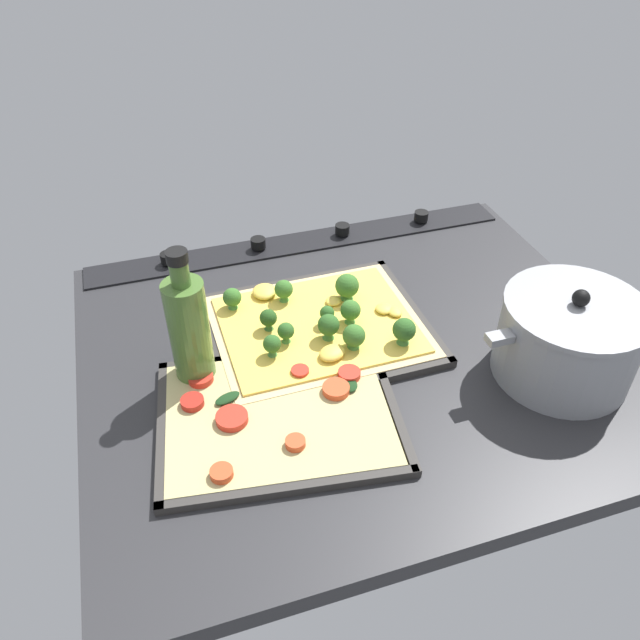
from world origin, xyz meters
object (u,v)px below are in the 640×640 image
object	(u,v)px
baking_tray_front	(318,331)
oil_bottle	(189,330)
veggie_pizza_back	(276,412)
baking_tray_back	(278,417)
broccoli_pizza	(320,323)
cooking_pot	(568,339)

from	to	relation	value
baking_tray_front	oil_bottle	distance (cm)	22.29
veggie_pizza_back	baking_tray_back	bearing A→B (deg)	124.23
veggie_pizza_back	oil_bottle	xyz separation A→B (cm)	(9.06, -11.03, 8.06)
baking_tray_front	veggie_pizza_back	distance (cm)	19.05
baking_tray_front	oil_bottle	size ratio (longest dim) A/B	1.58
broccoli_pizza	cooking_pot	bearing A→B (deg)	148.23
baking_tray_front	broccoli_pizza	size ratio (longest dim) A/B	1.07
broccoli_pizza	baking_tray_back	size ratio (longest dim) A/B	0.91
broccoli_pizza	cooking_pot	size ratio (longest dim) A/B	1.21
broccoli_pizza	baking_tray_back	xyz separation A→B (cm)	(10.98, 15.81, -1.57)
baking_tray_front	broccoli_pizza	bearing A→B (deg)	160.82
oil_bottle	cooking_pot	bearing A→B (deg)	163.95
baking_tray_back	veggie_pizza_back	distance (cm)	0.80
broccoli_pizza	veggie_pizza_back	world-z (taller)	broccoli_pizza
baking_tray_front	oil_bottle	xyz separation A→B (cm)	(19.97, 4.56, 8.78)
cooking_pot	oil_bottle	size ratio (longest dim) A/B	1.22
broccoli_pizza	baking_tray_back	world-z (taller)	broccoli_pizza
baking_tray_front	cooking_pot	bearing A→B (deg)	148.33
veggie_pizza_back	cooking_pot	size ratio (longest dim) A/B	1.22
baking_tray_front	veggie_pizza_back	xyz separation A→B (cm)	(10.91, 15.60, 0.72)
veggie_pizza_back	cooking_pot	bearing A→B (deg)	174.97
baking_tray_back	oil_bottle	bearing A→B (deg)	-50.73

